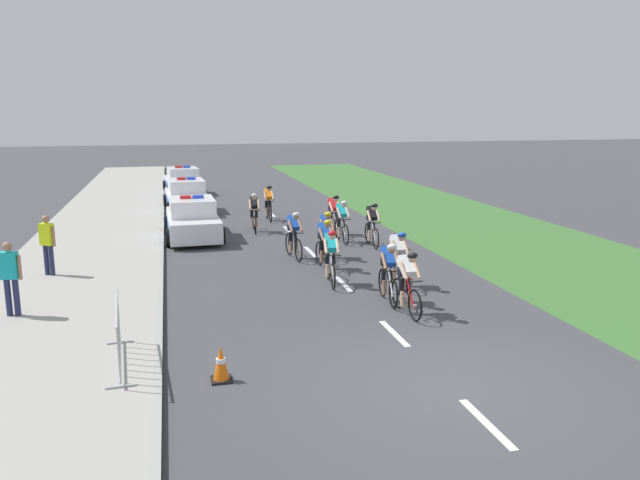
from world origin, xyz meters
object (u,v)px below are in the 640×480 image
cyclist_fourth (331,256)px  police_car_second (187,197)px  cyclist_tenth (334,214)px  traffic_cone_near (221,364)px  cyclist_twelfth (269,202)px  crowd_barrier_front (119,336)px  spectator_middle (10,274)px  cyclist_sixth (326,234)px  cyclist_second (388,271)px  police_car_third (183,182)px  cyclist_ninth (342,220)px  cyclist_eleventh (254,212)px  spectator_closest (47,241)px  cyclist_third (398,258)px  cyclist_seventh (294,234)px  cyclist_lead (407,281)px  cyclist_fifth (325,243)px  police_car_nearest (193,220)px  cyclist_eighth (372,224)px

cyclist_fourth → police_car_second: (-3.34, 13.75, -0.11)m
cyclist_tenth → traffic_cone_near: 13.34m
cyclist_twelfth → crowd_barrier_front: cyclist_twelfth is taller
cyclist_fourth → spectator_middle: (-7.61, -1.24, 0.30)m
cyclist_sixth → crowd_barrier_front: bearing=-126.9°
cyclist_second → police_car_third: size_ratio=0.38×
cyclist_fourth → crowd_barrier_front: size_ratio=0.74×
cyclist_fourth → crowd_barrier_front: bearing=-137.8°
cyclist_ninth → crowd_barrier_front: 12.06m
cyclist_ninth → cyclist_eleventh: 3.85m
cyclist_twelfth → spectator_closest: size_ratio=1.03×
cyclist_ninth → cyclist_third: bearing=-91.0°
cyclist_second → cyclist_twelfth: same height
cyclist_second → cyclist_fourth: (-0.95, 1.92, 0.00)m
police_car_third → cyclist_tenth: bearing=-68.8°
cyclist_sixth → cyclist_twelfth: same height
cyclist_twelfth → cyclist_tenth: bearing=-62.3°
cyclist_seventh → cyclist_tenth: bearing=57.6°
cyclist_seventh → cyclist_tenth: 4.17m
cyclist_fourth → spectator_closest: spectator_closest is taller
police_car_third → crowd_barrier_front: 24.81m
cyclist_lead → cyclist_eleventh: 11.02m
cyclist_twelfth → spectator_middle: 13.84m
cyclist_seventh → cyclist_eleventh: 4.79m
traffic_cone_near → spectator_middle: spectator_middle is taller
cyclist_fifth → cyclist_eleventh: 6.40m
cyclist_twelfth → cyclist_second: bearing=-85.4°
cyclist_ninth → cyclist_eleventh: (-2.75, 2.69, 0.00)m
police_car_nearest → police_car_second: same height
cyclist_tenth → police_car_second: police_car_second is taller
cyclist_second → police_car_second: size_ratio=0.38×
traffic_cone_near → spectator_closest: bearing=117.2°
cyclist_third → police_car_third: police_car_third is taller
cyclist_sixth → crowd_barrier_front: cyclist_sixth is taller
cyclist_fourth → police_car_third: size_ratio=0.38×
cyclist_eighth → cyclist_tenth: (-0.75, 2.32, 0.00)m
cyclist_second → crowd_barrier_front: (-6.07, -2.72, -0.14)m
cyclist_lead → police_car_second: 17.20m
cyclist_fifth → cyclist_seventh: bearing=112.3°
cyclist_fourth → cyclist_eighth: 5.11m
police_car_nearest → traffic_cone_near: (-0.05, -12.81, -0.37)m
cyclist_eleventh → traffic_cone_near: bearing=-100.1°
cyclist_third → traffic_cone_near: cyclist_third is taller
cyclist_tenth → spectator_middle: bearing=-140.0°
cyclist_lead → traffic_cone_near: 5.19m
cyclist_twelfth → police_car_third: size_ratio=0.38×
cyclist_eighth → spectator_closest: size_ratio=1.03×
cyclist_second → cyclist_seventh: size_ratio=1.00×
cyclist_fifth → police_car_third: 18.79m
cyclist_seventh → cyclist_sixth: bearing=-9.2°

